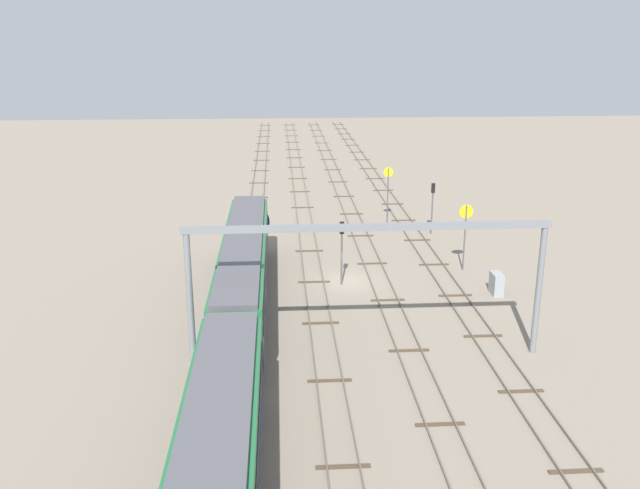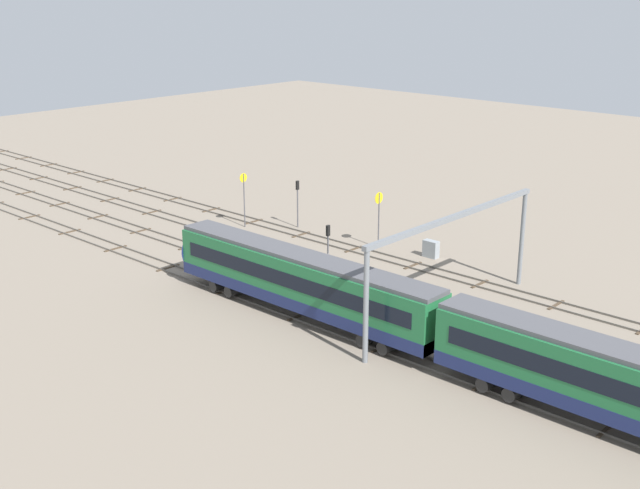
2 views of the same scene
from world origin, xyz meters
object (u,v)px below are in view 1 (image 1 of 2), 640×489
object	(u,v)px
signal_light_trackside_departure	(432,201)
relay_cabinet	(496,284)
overhead_gantry	(368,256)
speed_sign_distant_end	(465,227)
speed_sign_far_trackside	(388,187)
signal_light_trackside_approach	(342,244)

from	to	relation	value
signal_light_trackside_departure	relay_cabinet	world-z (taller)	signal_light_trackside_departure
overhead_gantry	speed_sign_distant_end	world-z (taller)	overhead_gantry
relay_cabinet	speed_sign_distant_end	bearing A→B (deg)	11.04
speed_sign_far_trackside	relay_cabinet	distance (m)	20.31
overhead_gantry	signal_light_trackside_departure	bearing A→B (deg)	-20.65
overhead_gantry	signal_light_trackside_departure	xyz separation A→B (m)	(24.79, -9.35, -3.05)
signal_light_trackside_approach	speed_sign_distant_end	bearing A→B (deg)	-75.17
speed_sign_distant_end	signal_light_trackside_approach	xyz separation A→B (m)	(-2.63, 9.93, -0.41)
speed_sign_distant_end	speed_sign_far_trackside	bearing A→B (deg)	14.93
speed_sign_far_trackside	speed_sign_distant_end	size ratio (longest dim) A/B	1.04
speed_sign_far_trackside	signal_light_trackside_approach	world-z (taller)	speed_sign_far_trackside
speed_sign_distant_end	signal_light_trackside_approach	size ratio (longest dim) A/B	1.09
signal_light_trackside_approach	signal_light_trackside_departure	world-z (taller)	signal_light_trackside_approach
overhead_gantry	speed_sign_far_trackside	distance (m)	29.56
signal_light_trackside_departure	relay_cabinet	xyz separation A→B (m)	(-15.46, -1.31, -2.36)
overhead_gantry	signal_light_trackside_departure	world-z (taller)	overhead_gantry
overhead_gantry	signal_light_trackside_departure	distance (m)	26.67
signal_light_trackside_approach	relay_cabinet	xyz separation A→B (m)	(-2.63, -10.95, -2.38)
signal_light_trackside_approach	signal_light_trackside_departure	size ratio (longest dim) A/B	1.01
speed_sign_far_trackside	signal_light_trackside_approach	bearing A→B (deg)	160.09
signal_light_trackside_departure	speed_sign_far_trackside	bearing A→B (deg)	40.86
speed_sign_distant_end	signal_light_trackside_approach	world-z (taller)	speed_sign_distant_end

